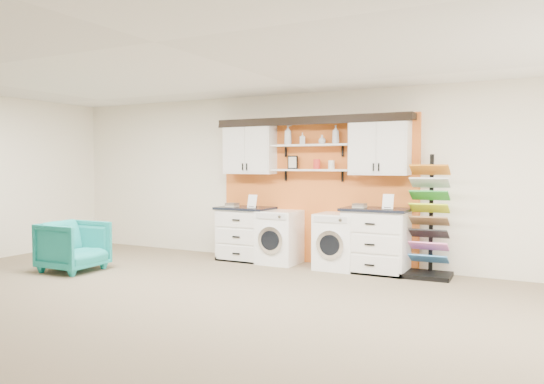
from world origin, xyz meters
The scene contains 22 objects.
floor centered at (0.00, 0.00, 0.00)m, with size 10.00×10.00×0.00m, color #817256.
ceiling centered at (0.00, 0.00, 2.80)m, with size 10.00×10.00×0.00m, color white.
wall_back centered at (0.00, 4.00, 1.40)m, with size 10.00×10.00×0.00m, color #F0E6CF.
accent_panel centered at (0.00, 3.96, 1.20)m, with size 3.40×0.07×2.40m, color orange.
upper_cabinet_left centered at (-1.13, 3.79, 1.88)m, with size 0.90×0.35×0.84m.
upper_cabinet_right centered at (1.13, 3.79, 1.88)m, with size 0.90×0.35×0.84m.
shelf_lower centered at (0.00, 3.80, 1.53)m, with size 1.32×0.28×0.03m, color white.
shelf_upper centered at (0.00, 3.80, 1.93)m, with size 1.32×0.28×0.03m, color white.
crown_molding centered at (0.00, 3.81, 2.33)m, with size 3.30×0.41×0.13m.
picture_frame centered at (-0.35, 3.85, 1.66)m, with size 0.18×0.02×0.22m.
canister_red centered at (0.10, 3.80, 1.62)m, with size 0.11×0.11×0.16m, color red.
canister_cream centered at (0.35, 3.80, 1.61)m, with size 0.10×0.10×0.14m, color silver.
base_cabinet_left centered at (-1.13, 3.64, 0.45)m, with size 0.92×0.66×0.90m.
base_cabinet_right centered at (1.13, 3.64, 0.48)m, with size 0.99×0.66×0.97m.
washer centered at (-0.48, 3.64, 0.43)m, with size 0.62×0.71×0.87m.
dryer centered at (0.53, 3.64, 0.43)m, with size 0.62×0.71×0.86m.
sample_rack centered at (1.90, 3.68, 0.55)m, with size 0.66×0.56×1.77m.
armchair centered at (-2.98, 1.62, 0.38)m, with size 0.81×0.83×0.76m, color teal.
soap_bottle_a centered at (-0.41, 3.80, 2.10)m, with size 0.12×0.12×0.32m, color silver.
soap_bottle_b centered at (-0.15, 3.80, 2.04)m, with size 0.09×0.09×0.19m, color silver.
soap_bottle_c centered at (0.19, 3.80, 2.02)m, with size 0.11×0.11×0.15m, color silver.
soap_bottle_d centered at (0.42, 3.80, 2.09)m, with size 0.11×0.11×0.29m, color silver.
Camera 1 is at (3.40, -4.06, 1.62)m, focal length 35.00 mm.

